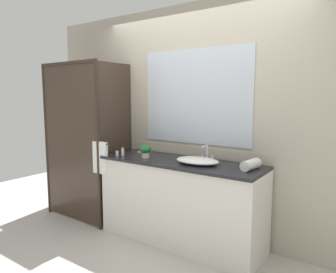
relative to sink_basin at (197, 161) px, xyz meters
name	(u,v)px	position (x,y,z in m)	size (l,w,h in m)	color
ground_plane	(179,241)	(-0.22, 0.01, -0.93)	(8.00, 8.00, 0.00)	#B7B2A8
wall_back_with_mirror	(196,121)	(-0.22, 0.36, 0.37)	(4.40, 0.06, 2.60)	#B2A893
vanity_cabinet	(180,202)	(-0.22, 0.02, -0.48)	(1.80, 0.58, 0.90)	silver
shower_enclosure	(85,142)	(-1.50, -0.17, 0.09)	(1.20, 0.59, 2.00)	#2D2319
sink_basin	(197,161)	(0.00, 0.00, 0.00)	(0.46, 0.31, 0.07)	white
faucet	(207,155)	(0.00, 0.20, 0.02)	(0.17, 0.13, 0.17)	silver
potted_plant	(145,150)	(-0.63, -0.06, 0.05)	(0.13, 0.13, 0.14)	beige
soap_dish	(142,151)	(-0.87, 0.17, -0.02)	(0.10, 0.07, 0.04)	silver
amenity_bottle_lotion	(117,153)	(-0.96, -0.16, 0.00)	(0.03, 0.03, 0.08)	silver
amenity_bottle_shampoo	(123,152)	(-0.93, -0.11, 0.01)	(0.03, 0.03, 0.09)	white
rolled_towel_near_edge	(251,165)	(0.54, 0.06, 0.02)	(0.10, 0.10, 0.25)	white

